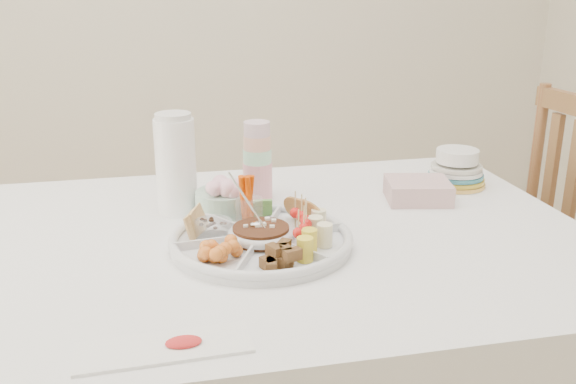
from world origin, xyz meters
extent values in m
cube|color=white|center=(0.00, 0.00, 0.38)|extent=(1.52, 1.02, 0.76)
cube|color=brown|center=(0.80, 0.23, 0.50)|extent=(0.44, 0.44, 1.00)
cylinder|color=silver|center=(0.01, -0.06, 0.78)|extent=(0.41, 0.41, 0.04)
cylinder|color=#381E13|center=(0.01, -0.06, 0.79)|extent=(0.13, 0.13, 0.04)
cylinder|color=#AABD9E|center=(0.06, 0.24, 0.86)|extent=(0.08, 0.08, 0.21)
cylinder|color=white|center=(-0.15, 0.19, 0.88)|extent=(0.11, 0.11, 0.25)
cylinder|color=silver|center=(-0.04, 0.13, 0.81)|extent=(0.16, 0.16, 0.10)
cube|color=#CCA3A3|center=(0.45, 0.15, 0.78)|extent=(0.18, 0.16, 0.05)
cylinder|color=yellow|center=(0.60, 0.24, 0.81)|extent=(0.19, 0.19, 0.10)
cube|color=white|center=(-0.20, -0.42, 0.76)|extent=(0.27, 0.10, 0.01)
camera|label=1|loc=(-0.20, -1.29, 1.30)|focal=40.00mm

